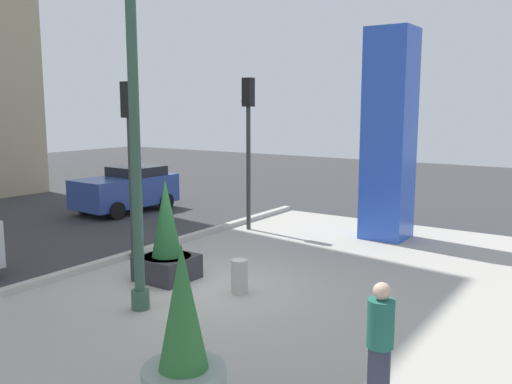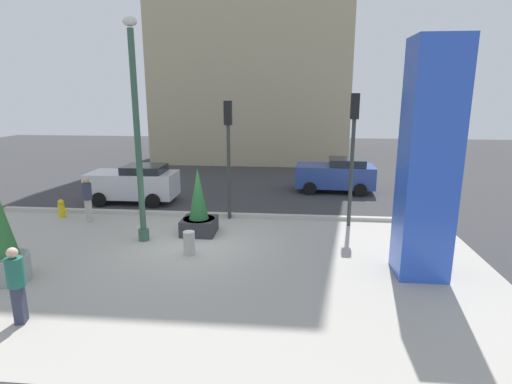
{
  "view_description": "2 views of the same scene",
  "coord_description": "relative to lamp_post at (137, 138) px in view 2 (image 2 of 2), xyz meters",
  "views": [
    {
      "loc": [
        -9.19,
        -7.62,
        4.0
      ],
      "look_at": [
        1.37,
        -0.53,
        2.02
      ],
      "focal_mm": 38.69,
      "sensor_mm": 36.0,
      "label": 1
    },
    {
      "loc": [
        3.3,
        -12.76,
        4.89
      ],
      "look_at": [
        2.1,
        -0.44,
        1.93
      ],
      "focal_mm": 29.05,
      "sensor_mm": 36.0,
      "label": 2
    }
  ],
  "objects": [
    {
      "name": "art_pillar_blue",
      "position": [
        8.52,
        -1.84,
        -0.35
      ],
      "size": [
        1.31,
        1.31,
        6.27
      ],
      "primitive_type": "cube",
      "color": "blue",
      "rests_on": "ground_plane"
    },
    {
      "name": "traffic_light_far_side",
      "position": [
        7.12,
        2.32,
        -0.21
      ],
      "size": [
        0.28,
        0.42,
        4.89
      ],
      "color": "#333833",
      "rests_on": "ground_plane"
    },
    {
      "name": "ground_plane",
      "position": [
        1.78,
        3.88,
        -3.48
      ],
      "size": [
        60.0,
        60.0,
        0.0
      ],
      "primitive_type": "plane",
      "color": "#38383A"
    },
    {
      "name": "curb_strip",
      "position": [
        1.78,
        3.0,
        -3.4
      ],
      "size": [
        18.0,
        0.24,
        0.16
      ],
      "primitive_type": "cube",
      "color": "#B7B2A8",
      "rests_on": "ground_plane"
    },
    {
      "name": "traffic_light_corner",
      "position": [
        2.49,
        2.79,
        -0.37
      ],
      "size": [
        0.28,
        0.42,
        4.61
      ],
      "color": "#333833",
      "rests_on": "ground_plane"
    },
    {
      "name": "lamp_post",
      "position": [
        0.0,
        0.0,
        0.0
      ],
      "size": [
        0.44,
        0.44,
        7.13
      ],
      "color": "#335642",
      "rests_on": "ground_plane"
    },
    {
      "name": "pedestrian_crossing",
      "position": [
        -2.93,
        1.94,
        -2.5
      ],
      "size": [
        0.51,
        0.51,
        1.75
      ],
      "color": "#B2AD9E",
      "rests_on": "ground_plane"
    },
    {
      "name": "car_far_lane",
      "position": [
        7.12,
        7.98,
        -2.61
      ],
      "size": [
        3.98,
        2.26,
        1.7
      ],
      "color": "#2D4793",
      "rests_on": "ground_plane"
    },
    {
      "name": "car_passing_lane",
      "position": [
        -2.25,
        4.93,
        -2.6
      ],
      "size": [
        3.94,
        2.07,
        1.72
      ],
      "color": "silver",
      "rests_on": "ground_plane"
    },
    {
      "name": "concrete_bollard",
      "position": [
        1.86,
        -1.09,
        -3.11
      ],
      "size": [
        0.36,
        0.36,
        0.75
      ],
      "primitive_type": "cylinder",
      "color": "#B2ADA3",
      "rests_on": "ground_plane"
    },
    {
      "name": "pedestrian_by_curb",
      "position": [
        -0.81,
        -5.28,
        -2.51
      ],
      "size": [
        0.44,
        0.44,
        1.74
      ],
      "color": "#33384C",
      "rests_on": "ground_plane"
    },
    {
      "name": "potted_plant_near_right",
      "position": [
        -2.48,
        -3.33,
        -2.61
      ],
      "size": [
        1.09,
        1.09,
        2.34
      ],
      "color": "gray",
      "rests_on": "ground_plane"
    },
    {
      "name": "fire_hydrant",
      "position": [
        -4.25,
        2.29,
        -3.11
      ],
      "size": [
        0.36,
        0.26,
        0.75
      ],
      "color": "gold",
      "rests_on": "ground_plane"
    },
    {
      "name": "plaza_pavement",
      "position": [
        1.78,
        -2.12,
        -3.48
      ],
      "size": [
        18.0,
        10.0,
        0.02
      ],
      "primitive_type": "cube",
      "color": "#ADA89E",
      "rests_on": "ground_plane"
    },
    {
      "name": "potted_plant_curbside",
      "position": [
        1.71,
        0.87,
        -2.59
      ],
      "size": [
        1.18,
        1.18,
        2.37
      ],
      "color": "#2D2D33",
      "rests_on": "ground_plane"
    }
  ]
}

